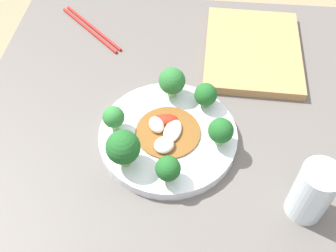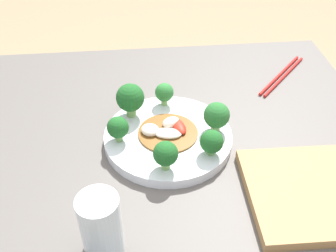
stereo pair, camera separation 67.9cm
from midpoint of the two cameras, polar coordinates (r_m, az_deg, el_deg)
name	(u,v)px [view 2 (the right image)]	position (r m, az deg, el deg)	size (l,w,h in m)	color
table	(172,252)	(1.02, 15.06, -30.61)	(0.91, 0.84, 0.74)	#5B5651
plate	(168,138)	(0.69, 19.29, -17.90)	(0.26, 0.26, 0.02)	silver
broccoli_east	(118,128)	(0.62, 11.75, -18.00)	(0.04, 0.04, 0.05)	#7AAD5B
broccoli_northwest	(212,142)	(0.67, 28.44, -19.22)	(0.04, 0.04, 0.05)	#70A356
broccoli_south	(164,93)	(0.71, 17.34, -9.45)	(0.04, 0.04, 0.05)	#89B76B
broccoli_southeast	(130,98)	(0.66, 12.40, -11.46)	(0.06, 0.06, 0.08)	#7AAD5B
broccoli_west	(217,116)	(0.70, 27.66, -14.00)	(0.05, 0.05, 0.07)	#89B76B
broccoli_north	(166,154)	(0.61, 22.33, -23.06)	(0.05, 0.05, 0.06)	#7AAD5B
stirfry_center	(167,130)	(0.68, 19.32, -16.88)	(0.12, 0.12, 0.02)	brown
drinking_glass	(101,226)	(0.54, 16.57, -38.89)	(0.06, 0.06, 0.11)	silver
chopsticks	(282,75)	(0.96, 31.83, -3.63)	(0.16, 0.17, 0.01)	red
cutting_board	(325,191)	(0.78, 43.98, -23.11)	(0.28, 0.22, 0.02)	#AD7F4C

